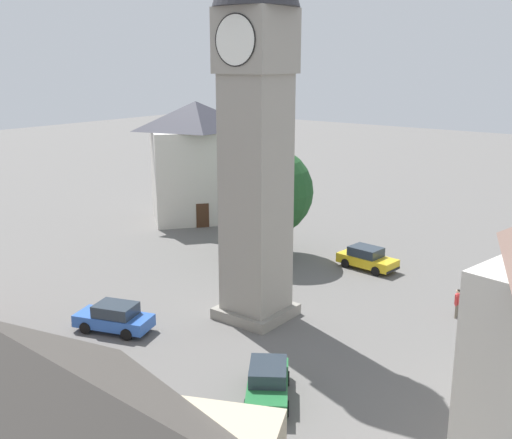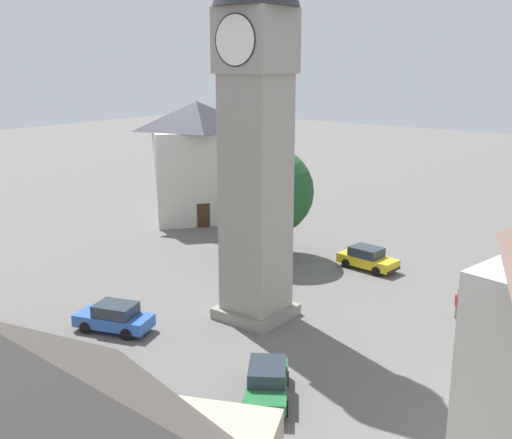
% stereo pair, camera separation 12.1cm
% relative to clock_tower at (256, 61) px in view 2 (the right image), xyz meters
% --- Properties ---
extents(ground_plane, '(200.00, 200.00, 0.00)m').
position_rel_clock_tower_xyz_m(ground_plane, '(-0.00, -0.00, -13.96)').
color(ground_plane, '#605E5B').
extents(clock_tower, '(4.43, 4.43, 23.80)m').
position_rel_clock_tower_xyz_m(clock_tower, '(0.00, 0.00, 0.00)').
color(clock_tower, gray).
rests_on(clock_tower, ground).
extents(car_blue_kerb, '(4.45, 2.93, 1.53)m').
position_rel_clock_tower_xyz_m(car_blue_kerb, '(-4.78, -6.14, -13.20)').
color(car_blue_kerb, '#2D5BB7').
rests_on(car_blue_kerb, ground).
extents(car_silver_kerb, '(4.28, 2.12, 1.53)m').
position_rel_clock_tower_xyz_m(car_silver_kerb, '(1.08, 11.16, -13.20)').
color(car_silver_kerb, gold).
rests_on(car_silver_kerb, ground).
extents(car_red_corner, '(3.71, 4.36, 1.53)m').
position_rel_clock_tower_xyz_m(car_red_corner, '(5.75, -6.65, -13.20)').
color(car_red_corner, '#236B38').
rests_on(car_red_corner, ground).
extents(pedestrian, '(0.24, 0.56, 1.69)m').
position_rel_clock_tower_xyz_m(pedestrian, '(9.03, 6.67, -12.95)').
color(pedestrian, '#706656').
rests_on(pedestrian, ground).
extents(tree, '(6.39, 6.39, 8.05)m').
position_rel_clock_tower_xyz_m(tree, '(-6.05, 9.41, -9.11)').
color(tree, brown).
rests_on(tree, ground).
extents(building_hall_far, '(9.60, 9.94, 10.57)m').
position_rel_clock_tower_xyz_m(building_hall_far, '(-17.45, 14.09, -8.58)').
color(building_hall_far, beige).
rests_on(building_hall_far, ground).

